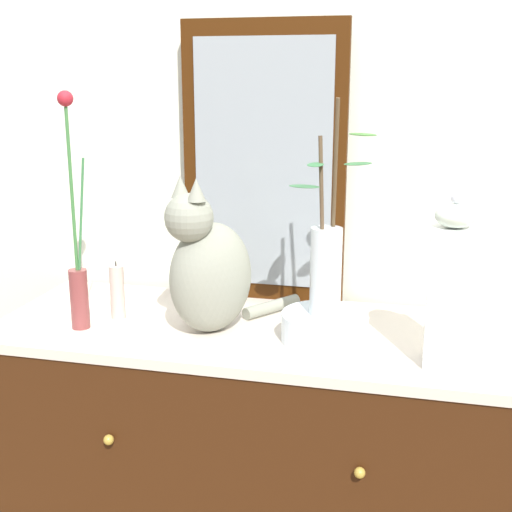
% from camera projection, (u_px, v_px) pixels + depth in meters
% --- Properties ---
extents(wall_back, '(4.40, 0.08, 2.60)m').
position_uv_depth(wall_back, '(283.00, 160.00, 1.87)').
color(wall_back, silver).
rests_on(wall_back, ground_plane).
extents(sideboard, '(1.29, 0.52, 0.93)m').
position_uv_depth(sideboard, '(256.00, 492.00, 1.78)').
color(sideboard, '#381B0B').
rests_on(sideboard, ground_plane).
extents(mirror_leaning, '(0.44, 0.03, 0.74)m').
position_uv_depth(mirror_leaning, '(264.00, 165.00, 1.79)').
color(mirror_leaning, '#3A1B06').
rests_on(mirror_leaning, sideboard).
extents(cat_sitting, '(0.30, 0.37, 0.38)m').
position_uv_depth(cat_sitting, '(209.00, 269.00, 1.60)').
color(cat_sitting, gray).
rests_on(cat_sitting, sideboard).
extents(vase_slim_green, '(0.06, 0.04, 0.57)m').
position_uv_depth(vase_slim_green, '(77.00, 266.00, 1.62)').
color(vase_slim_green, brown).
rests_on(vase_slim_green, sideboard).
extents(bowl_porcelain, '(0.20, 0.20, 0.07)m').
position_uv_depth(bowl_porcelain, '(324.00, 327.00, 1.56)').
color(bowl_porcelain, white).
rests_on(bowl_porcelain, sideboard).
extents(vase_glass_clear, '(0.20, 0.09, 0.49)m').
position_uv_depth(vase_glass_clear, '(326.00, 262.00, 1.52)').
color(vase_glass_clear, silver).
rests_on(vase_glass_clear, bowl_porcelain).
extents(jar_lidded_porcelain, '(0.09, 0.09, 0.37)m').
position_uv_depth(jar_lidded_porcelain, '(450.00, 288.00, 1.40)').
color(jar_lidded_porcelain, white).
rests_on(jar_lidded_porcelain, sideboard).
extents(candle_pillar, '(0.04, 0.04, 0.15)m').
position_uv_depth(candle_pillar, '(117.00, 292.00, 1.71)').
color(candle_pillar, beige).
rests_on(candle_pillar, sideboard).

